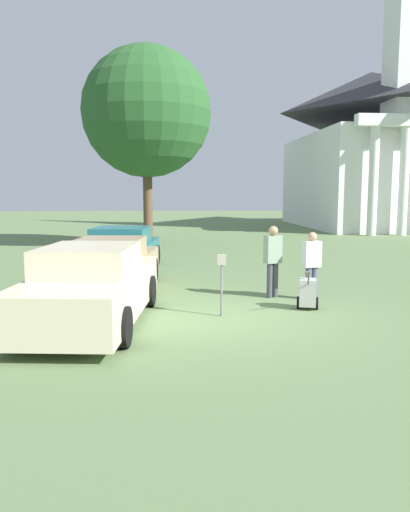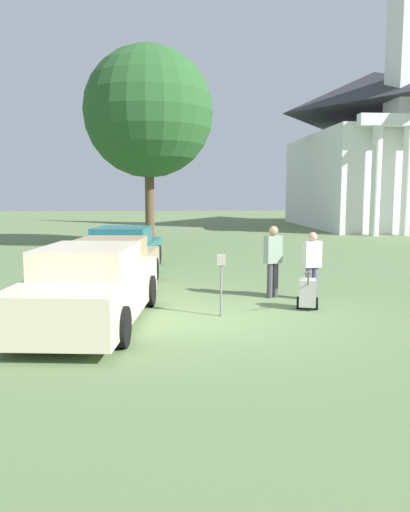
{
  "view_description": "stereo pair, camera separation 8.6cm",
  "coord_description": "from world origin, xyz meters",
  "px_view_note": "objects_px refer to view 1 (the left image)",
  "views": [
    {
      "loc": [
        -1.33,
        -10.15,
        2.62
      ],
      "look_at": [
        -0.44,
        1.63,
        1.1
      ],
      "focal_mm": 35.0,
      "sensor_mm": 36.0,
      "label": 1
    },
    {
      "loc": [
        -1.24,
        -10.15,
        2.62
      ],
      "look_at": [
        -0.44,
        1.63,
        1.1
      ],
      "focal_mm": 35.0,
      "sensor_mm": 36.0,
      "label": 2
    }
  ],
  "objects_px": {
    "parked_car_cream": "(92,287)",
    "parked_car_tan": "(111,266)",
    "parked_car_teal": "(122,250)",
    "parking_meter": "(222,273)",
    "church": "(371,143)",
    "person_worker": "(273,257)",
    "person_supervisor": "(312,261)",
    "equipment_cart": "(308,292)"
  },
  "relations": [
    {
      "from": "person_supervisor",
      "to": "parking_meter",
      "type": "bearing_deg",
      "value": 20.77
    },
    {
      "from": "parking_meter",
      "to": "church",
      "type": "height_order",
      "value": "church"
    },
    {
      "from": "person_worker",
      "to": "parking_meter",
      "type": "bearing_deg",
      "value": 28.58
    },
    {
      "from": "parked_car_teal",
      "to": "person_supervisor",
      "type": "xyz_separation_m",
      "value": [
        5.01,
        -4.89,
        0.26
      ]
    },
    {
      "from": "parked_car_cream",
      "to": "parking_meter",
      "type": "height_order",
      "value": "parked_car_cream"
    },
    {
      "from": "parked_car_tan",
      "to": "parked_car_teal",
      "type": "xyz_separation_m",
      "value": [
        -0.0,
        3.43,
        0.02
      ]
    },
    {
      "from": "parking_meter",
      "to": "person_supervisor",
      "type": "xyz_separation_m",
      "value": [
        2.37,
        1.49,
        0.02
      ]
    },
    {
      "from": "parked_car_cream",
      "to": "church",
      "type": "bearing_deg",
      "value": 64.47
    },
    {
      "from": "parked_car_cream",
      "to": "parked_car_tan",
      "type": "relative_size",
      "value": 1.0
    },
    {
      "from": "parked_car_teal",
      "to": "equipment_cart",
      "type": "bearing_deg",
      "value": -45.46
    },
    {
      "from": "parked_car_teal",
      "to": "equipment_cart",
      "type": "xyz_separation_m",
      "value": [
        4.64,
        -5.89,
        -0.3
      ]
    },
    {
      "from": "parked_car_teal",
      "to": "person_worker",
      "type": "height_order",
      "value": "person_worker"
    },
    {
      "from": "parked_car_teal",
      "to": "parking_meter",
      "type": "xyz_separation_m",
      "value": [
        2.64,
        -6.37,
        0.23
      ]
    },
    {
      "from": "parked_car_teal",
      "to": "church",
      "type": "height_order",
      "value": "church"
    },
    {
      "from": "parked_car_teal",
      "to": "equipment_cart",
      "type": "distance_m",
      "value": 7.5
    },
    {
      "from": "parked_car_teal",
      "to": "parking_meter",
      "type": "distance_m",
      "value": 6.9
    },
    {
      "from": "equipment_cart",
      "to": "church",
      "type": "relative_size",
      "value": 0.04
    },
    {
      "from": "parking_meter",
      "to": "equipment_cart",
      "type": "distance_m",
      "value": 2.12
    },
    {
      "from": "person_supervisor",
      "to": "church",
      "type": "bearing_deg",
      "value": -126.33
    },
    {
      "from": "parked_car_tan",
      "to": "church",
      "type": "xyz_separation_m",
      "value": [
        16.61,
        23.38,
        5.52
      ]
    },
    {
      "from": "parked_car_cream",
      "to": "parked_car_teal",
      "type": "height_order",
      "value": "parked_car_cream"
    },
    {
      "from": "church",
      "to": "person_supervisor",
      "type": "bearing_deg",
      "value": -115.03
    },
    {
      "from": "parked_car_tan",
      "to": "person_worker",
      "type": "xyz_separation_m",
      "value": [
        4.11,
        -1.16,
        0.36
      ]
    },
    {
      "from": "parking_meter",
      "to": "equipment_cart",
      "type": "bearing_deg",
      "value": 13.6
    },
    {
      "from": "parked_car_cream",
      "to": "parked_car_teal",
      "type": "distance_m",
      "value": 6.79
    },
    {
      "from": "parked_car_cream",
      "to": "church",
      "type": "height_order",
      "value": "church"
    },
    {
      "from": "church",
      "to": "parked_car_tan",
      "type": "bearing_deg",
      "value": -125.39
    },
    {
      "from": "parking_meter",
      "to": "person_supervisor",
      "type": "distance_m",
      "value": 2.8
    },
    {
      "from": "parked_car_tan",
      "to": "parking_meter",
      "type": "relative_size",
      "value": 3.95
    },
    {
      "from": "parking_meter",
      "to": "parked_car_tan",
      "type": "bearing_deg",
      "value": 131.91
    },
    {
      "from": "person_worker",
      "to": "equipment_cart",
      "type": "bearing_deg",
      "value": 90.1
    },
    {
      "from": "parked_car_teal",
      "to": "person_worker",
      "type": "distance_m",
      "value": 6.17
    },
    {
      "from": "person_worker",
      "to": "church",
      "type": "relative_size",
      "value": 0.07
    },
    {
      "from": "parked_car_cream",
      "to": "parking_meter",
      "type": "distance_m",
      "value": 2.68
    },
    {
      "from": "parked_car_cream",
      "to": "parked_car_tan",
      "type": "distance_m",
      "value": 3.36
    },
    {
      "from": "equipment_cart",
      "to": "parked_car_tan",
      "type": "bearing_deg",
      "value": 166.82
    },
    {
      "from": "person_supervisor",
      "to": "equipment_cart",
      "type": "distance_m",
      "value": 1.2
    },
    {
      "from": "parked_car_cream",
      "to": "person_supervisor",
      "type": "distance_m",
      "value": 5.37
    },
    {
      "from": "person_worker",
      "to": "church",
      "type": "xyz_separation_m",
      "value": [
        12.5,
        24.54,
        5.16
      ]
    },
    {
      "from": "equipment_cart",
      "to": "church",
      "type": "xyz_separation_m",
      "value": [
        11.97,
        25.84,
        5.8
      ]
    },
    {
      "from": "person_worker",
      "to": "person_supervisor",
      "type": "bearing_deg",
      "value": 139.63
    },
    {
      "from": "parked_car_cream",
      "to": "church",
      "type": "relative_size",
      "value": 0.21
    }
  ]
}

